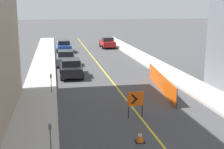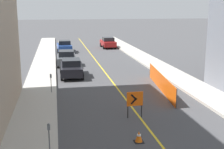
{
  "view_description": "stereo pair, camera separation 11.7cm",
  "coord_description": "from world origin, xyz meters",
  "px_view_note": "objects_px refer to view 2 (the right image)",
  "views": [
    {
      "loc": [
        -4.58,
        0.72,
        6.05
      ],
      "look_at": [
        -0.34,
        23.33,
        1.0
      ],
      "focal_mm": 50.0,
      "sensor_mm": 36.0,
      "label": 1
    },
    {
      "loc": [
        -4.46,
        0.7,
        6.05
      ],
      "look_at": [
        -0.34,
        23.33,
        1.0
      ],
      "focal_mm": 50.0,
      "sensor_mm": 36.0,
      "label": 2
    }
  ],
  "objects_px": {
    "parked_car_curb_near": "(71,68)",
    "parking_meter_far_curb": "(49,132)",
    "parked_car_curb_mid": "(66,58)",
    "arrow_barricade_primary": "(135,100)",
    "traffic_cone_third": "(139,137)",
    "parked_car_opposite_side": "(108,42)",
    "parked_car_curb_far": "(64,46)",
    "parking_meter_near_curb": "(51,79)"
  },
  "relations": [
    {
      "from": "parked_car_curb_near",
      "to": "parking_meter_far_curb",
      "type": "xyz_separation_m",
      "value": [
        -1.67,
        -14.71,
        0.26
      ]
    },
    {
      "from": "parked_car_curb_mid",
      "to": "arrow_barricade_primary",
      "type": "bearing_deg",
      "value": -77.45
    },
    {
      "from": "parked_car_curb_near",
      "to": "parking_meter_far_curb",
      "type": "distance_m",
      "value": 14.81
    },
    {
      "from": "parking_meter_far_curb",
      "to": "arrow_barricade_primary",
      "type": "bearing_deg",
      "value": 39.36
    },
    {
      "from": "traffic_cone_third",
      "to": "parked_car_curb_near",
      "type": "distance_m",
      "value": 14.29
    },
    {
      "from": "parked_car_opposite_side",
      "to": "parking_meter_far_curb",
      "type": "bearing_deg",
      "value": -104.41
    },
    {
      "from": "parked_car_curb_far",
      "to": "parking_meter_far_curb",
      "type": "bearing_deg",
      "value": -95.16
    },
    {
      "from": "parking_meter_near_curb",
      "to": "arrow_barricade_primary",
      "type": "bearing_deg",
      "value": -50.04
    },
    {
      "from": "parked_car_curb_mid",
      "to": "parked_car_curb_far",
      "type": "xyz_separation_m",
      "value": [
        0.1,
        9.92,
        0.0
      ]
    },
    {
      "from": "parking_meter_far_curb",
      "to": "parked_car_opposite_side",
      "type": "bearing_deg",
      "value": 76.36
    },
    {
      "from": "traffic_cone_third",
      "to": "parked_car_opposite_side",
      "type": "xyz_separation_m",
      "value": [
        4.11,
        32.68,
        0.54
      ]
    },
    {
      "from": "arrow_barricade_primary",
      "to": "parking_meter_near_curb",
      "type": "xyz_separation_m",
      "value": [
        -4.58,
        5.46,
        0.09
      ]
    },
    {
      "from": "parking_meter_far_curb",
      "to": "parking_meter_near_curb",
      "type": "bearing_deg",
      "value": 90.0
    },
    {
      "from": "parked_car_curb_far",
      "to": "parking_meter_far_curb",
      "type": "xyz_separation_m",
      "value": [
        -1.56,
        -30.06,
        0.26
      ]
    },
    {
      "from": "arrow_barricade_primary",
      "to": "parked_car_curb_mid",
      "type": "xyz_separation_m",
      "value": [
        -3.12,
        16.38,
        -0.22
      ]
    },
    {
      "from": "parked_car_curb_near",
      "to": "parked_car_curb_far",
      "type": "distance_m",
      "value": 15.35
    },
    {
      "from": "parked_car_curb_far",
      "to": "parking_meter_near_curb",
      "type": "xyz_separation_m",
      "value": [
        -1.56,
        -20.85,
        0.31
      ]
    },
    {
      "from": "traffic_cone_third",
      "to": "arrow_barricade_primary",
      "type": "distance_m",
      "value": 3.28
    },
    {
      "from": "traffic_cone_third",
      "to": "parked_car_curb_near",
      "type": "bearing_deg",
      "value": 99.25
    },
    {
      "from": "parked_car_curb_mid",
      "to": "parked_car_opposite_side",
      "type": "xyz_separation_m",
      "value": [
        6.62,
        13.16,
        0.0
      ]
    },
    {
      "from": "parked_car_curb_mid",
      "to": "parking_meter_far_curb",
      "type": "relative_size",
      "value": 3.52
    },
    {
      "from": "parked_car_curb_far",
      "to": "parking_meter_far_curb",
      "type": "height_order",
      "value": "parked_car_curb_far"
    },
    {
      "from": "parked_car_curb_far",
      "to": "parked_car_opposite_side",
      "type": "distance_m",
      "value": 7.28
    },
    {
      "from": "parked_car_curb_far",
      "to": "parked_car_opposite_side",
      "type": "height_order",
      "value": "same"
    },
    {
      "from": "arrow_barricade_primary",
      "to": "parked_car_curb_near",
      "type": "bearing_deg",
      "value": 101.45
    },
    {
      "from": "traffic_cone_third",
      "to": "parked_car_curb_far",
      "type": "relative_size",
      "value": 0.12
    },
    {
      "from": "parked_car_curb_near",
      "to": "parked_car_opposite_side",
      "type": "bearing_deg",
      "value": 72.37
    },
    {
      "from": "traffic_cone_third",
      "to": "parked_car_curb_far",
      "type": "height_order",
      "value": "parked_car_curb_far"
    },
    {
      "from": "parked_car_opposite_side",
      "to": "parking_meter_far_curb",
      "type": "relative_size",
      "value": 3.49
    },
    {
      "from": "parking_meter_near_curb",
      "to": "parking_meter_far_curb",
      "type": "distance_m",
      "value": 9.21
    },
    {
      "from": "traffic_cone_third",
      "to": "parking_meter_far_curb",
      "type": "distance_m",
      "value": 4.09
    },
    {
      "from": "traffic_cone_third",
      "to": "arrow_barricade_primary",
      "type": "relative_size",
      "value": 0.36
    },
    {
      "from": "traffic_cone_third",
      "to": "parked_car_curb_far",
      "type": "bearing_deg",
      "value": 94.68
    },
    {
      "from": "parked_car_curb_mid",
      "to": "parking_meter_far_curb",
      "type": "height_order",
      "value": "parked_car_curb_mid"
    },
    {
      "from": "parked_car_opposite_side",
      "to": "parking_meter_near_curb",
      "type": "height_order",
      "value": "parked_car_opposite_side"
    },
    {
      "from": "parking_meter_far_curb",
      "to": "parked_car_curb_far",
      "type": "bearing_deg",
      "value": 87.03
    },
    {
      "from": "parked_car_curb_near",
      "to": "parked_car_opposite_side",
      "type": "distance_m",
      "value": 19.66
    },
    {
      "from": "parked_car_curb_near",
      "to": "parked_car_opposite_side",
      "type": "height_order",
      "value": "same"
    },
    {
      "from": "parked_car_curb_mid",
      "to": "parking_meter_near_curb",
      "type": "relative_size",
      "value": 3.29
    },
    {
      "from": "parked_car_curb_mid",
      "to": "parked_car_curb_far",
      "type": "height_order",
      "value": "same"
    },
    {
      "from": "parked_car_curb_far",
      "to": "parked_car_opposite_side",
      "type": "bearing_deg",
      "value": 24.21
    },
    {
      "from": "traffic_cone_third",
      "to": "parked_car_curb_mid",
      "type": "xyz_separation_m",
      "value": [
        -2.51,
        19.52,
        0.54
      ]
    }
  ]
}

